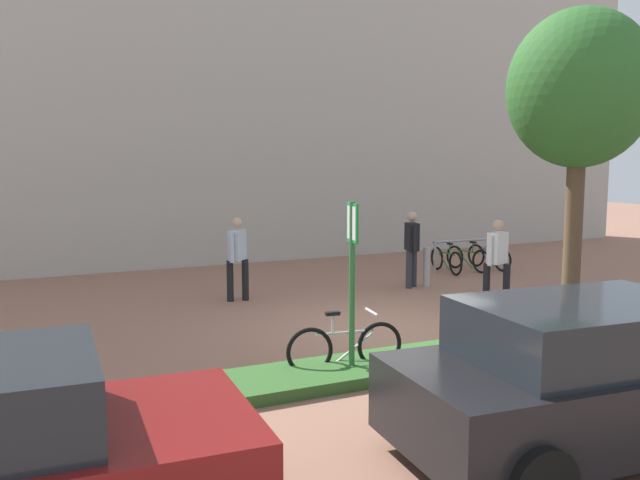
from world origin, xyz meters
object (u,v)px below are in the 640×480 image
object	(u,v)px
bike_rack_cluster	(468,257)
person_shirt_white	(237,253)
tree_sidewalk	(580,91)
bollard_steel	(426,267)
bike_at_sign	(345,347)
car_black_suv	(597,377)
parking_sign_post	(352,263)
person_shirt_blue	(497,257)
person_suited_navy	(412,244)

from	to	relation	value
bike_rack_cluster	person_shirt_white	distance (m)	6.67
tree_sidewalk	bollard_steel	bearing A→B (deg)	84.01
bike_at_sign	bollard_steel	bearing A→B (deg)	45.87
car_black_suv	bike_at_sign	bearing A→B (deg)	109.12
parking_sign_post	bike_rack_cluster	world-z (taller)	parking_sign_post
person_shirt_blue	person_shirt_white	size ratio (longest dim) A/B	1.00
bike_rack_cluster	person_shirt_blue	size ratio (longest dim) A/B	1.23
bollard_steel	car_black_suv	distance (m)	8.61
parking_sign_post	person_shirt_blue	distance (m)	5.33
bike_rack_cluster	bollard_steel	xyz separation A→B (m)	(-2.18, -1.30, 0.10)
tree_sidewalk	car_black_suv	world-z (taller)	tree_sidewalk
bike_rack_cluster	car_black_suv	distance (m)	10.76
parking_sign_post	person_shirt_white	xyz separation A→B (m)	(0.13, 5.23, -0.57)
bollard_steel	person_suited_navy	distance (m)	0.66
tree_sidewalk	bike_at_sign	distance (m)	5.38
bike_at_sign	person_shirt_blue	size ratio (longest dim) A/B	0.97
bike_at_sign	bike_rack_cluster	size ratio (longest dim) A/B	0.79
bollard_steel	person_shirt_blue	distance (m)	2.34
parking_sign_post	bike_rack_cluster	bearing A→B (deg)	42.63
tree_sidewalk	person_shirt_white	distance (m)	7.09
tree_sidewalk	bike_at_sign	size ratio (longest dim) A/B	3.12
bollard_steel	person_shirt_white	bearing A→B (deg)	175.32
tree_sidewalk	person_shirt_blue	xyz separation A→B (m)	(0.61, 2.49, -2.96)
parking_sign_post	bollard_steel	bearing A→B (deg)	47.10
person_suited_navy	person_shirt_white	xyz separation A→B (m)	(-4.00, 0.33, 0.00)
person_shirt_blue	car_black_suv	xyz separation A→B (m)	(-3.47, -5.64, -0.23)
bike_rack_cluster	person_shirt_white	world-z (taller)	person_shirt_white
bike_rack_cluster	person_shirt_blue	bearing A→B (deg)	-120.08
tree_sidewalk	parking_sign_post	bearing A→B (deg)	-178.61
bollard_steel	person_shirt_blue	bearing A→B (deg)	-87.36
person_shirt_blue	person_shirt_white	distance (m)	5.21
tree_sidewalk	car_black_suv	size ratio (longest dim) A/B	1.18
bollard_steel	bike_rack_cluster	bearing A→B (deg)	30.83
parking_sign_post	person_shirt_blue	size ratio (longest dim) A/B	1.37
bike_at_sign	person_suited_navy	world-z (taller)	person_suited_navy
tree_sidewalk	bollard_steel	size ratio (longest dim) A/B	5.80
tree_sidewalk	bollard_steel	world-z (taller)	tree_sidewalk
bollard_steel	car_black_suv	world-z (taller)	car_black_suv
person_shirt_white	bike_at_sign	bearing A→B (deg)	-91.24
tree_sidewalk	bike_at_sign	bearing A→B (deg)	178.13
person_suited_navy	bike_rack_cluster	bearing A→B (deg)	26.39
bollard_steel	person_shirt_white	world-z (taller)	person_shirt_white
person_suited_navy	car_black_suv	distance (m)	8.49
person_suited_navy	car_black_suv	size ratio (longest dim) A/B	0.39
bike_at_sign	bollard_steel	xyz separation A→B (m)	(4.50, 4.64, 0.10)
bike_rack_cluster	bollard_steel	size ratio (longest dim) A/B	2.34
bike_at_sign	bike_rack_cluster	distance (m)	8.94
parking_sign_post	bollard_steel	xyz separation A→B (m)	(4.52, 4.87, -1.10)
tree_sidewalk	person_shirt_blue	world-z (taller)	tree_sidewalk
bollard_steel	bike_at_sign	bearing A→B (deg)	-134.13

